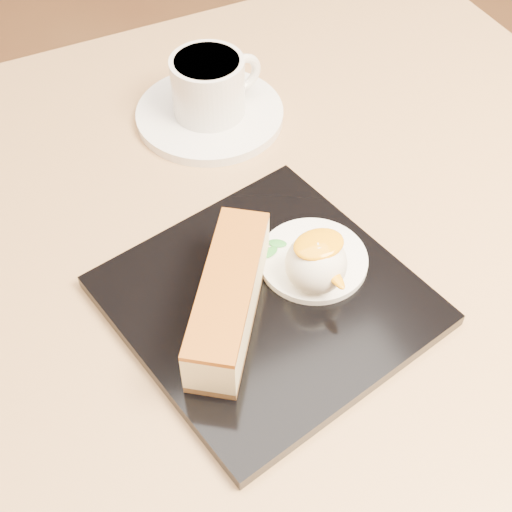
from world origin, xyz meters
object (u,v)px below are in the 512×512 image
saucer (210,114)px  dessert_plate (267,301)px  ice_cream_scoop (316,264)px  table (281,364)px  cheesecake (229,298)px  coffee_cup (210,85)px

saucer → dessert_plate: bearing=-102.7°
ice_cream_scoop → dessert_plate: bearing=172.9°
table → cheesecake: bearing=-153.0°
ice_cream_scoop → saucer: 0.25m
table → coffee_cup: 0.29m
dessert_plate → saucer: bearing=77.3°
table → ice_cream_scoop: bearing=-79.2°
dessert_plate → ice_cream_scoop: (0.04, -0.00, 0.03)m
cheesecake → ice_cream_scoop: ice_cream_scoop is taller
saucer → coffee_cup: size_ratio=1.54×
dessert_plate → cheesecake: cheesecake is taller
dessert_plate → ice_cream_scoop: 0.05m
ice_cream_scoop → cheesecake: bearing=180.0°
dessert_plate → coffee_cup: coffee_cup is taller
dessert_plate → cheesecake: 0.05m
table → coffee_cup: size_ratio=8.20×
ice_cream_scoop → saucer: bearing=86.8°
table → coffee_cup: coffee_cup is taller
saucer → coffee_cup: (0.00, 0.00, 0.04)m
dessert_plate → ice_cream_scoop: bearing=-7.1°
ice_cream_scoop → saucer: ice_cream_scoop is taller
cheesecake → saucer: bearing=15.9°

